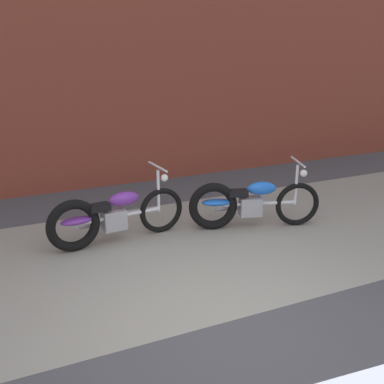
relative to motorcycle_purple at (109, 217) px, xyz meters
name	(u,v)px	position (x,y,z in m)	size (l,w,h in m)	color
ground_plane	(226,322)	(0.60, -2.35, -0.40)	(80.00, 80.00, 0.00)	#47474C
sidewalk_slab	(165,252)	(0.60, -0.60, -0.40)	(36.00, 3.50, 0.01)	gray
brick_building_wall	(93,21)	(0.60, 2.85, 2.63)	(36.00, 0.50, 6.06)	brown
motorcycle_purple	(109,217)	(0.00, 0.00, 0.00)	(2.01, 0.58, 1.03)	black
motorcycle_blue	(245,203)	(2.02, -0.28, 0.00)	(1.95, 0.82, 1.03)	black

